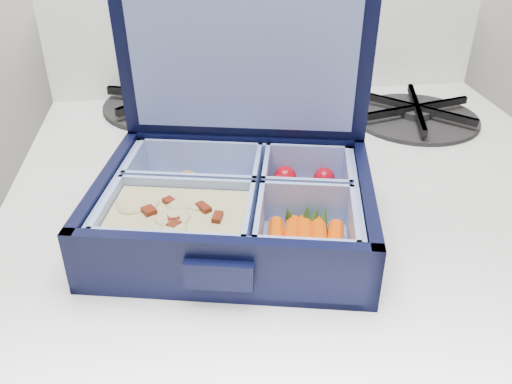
{
  "coord_description": "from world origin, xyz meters",
  "views": [
    {
      "loc": [
        0.56,
        1.14,
        1.25
      ],
      "look_at": [
        0.62,
        1.56,
        0.99
      ],
      "focal_mm": 38.0,
      "sensor_mm": 36.0,
      "label": 1
    }
  ],
  "objects": [
    {
      "name": "bento_box",
      "position": [
        0.6,
        1.55,
        0.98
      ],
      "size": [
        0.28,
        0.24,
        0.06
      ],
      "primitive_type": null,
      "rotation": [
        0.0,
        0.0,
        -0.22
      ],
      "color": "black",
      "rests_on": "stove"
    },
    {
      "name": "burner_grate",
      "position": [
        0.87,
        1.79,
        0.96
      ],
      "size": [
        0.21,
        0.21,
        0.02
      ],
      "primitive_type": "cylinder",
      "rotation": [
        0.0,
        0.0,
        0.25
      ],
      "color": "black",
      "rests_on": "stove"
    },
    {
      "name": "burner_grate_rear",
      "position": [
        0.54,
        1.88,
        0.96
      ],
      "size": [
        0.24,
        0.24,
        0.02
      ],
      "primitive_type": "cylinder",
      "rotation": [
        0.0,
        0.0,
        -0.31
      ],
      "color": "black",
      "rests_on": "stove"
    },
    {
      "name": "fork",
      "position": [
        0.71,
        1.7,
        0.95
      ],
      "size": [
        0.07,
        0.18,
        0.01
      ],
      "primitive_type": null,
      "rotation": [
        0.0,
        0.0,
        -0.25
      ],
      "color": "silver",
      "rests_on": "stove"
    }
  ]
}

